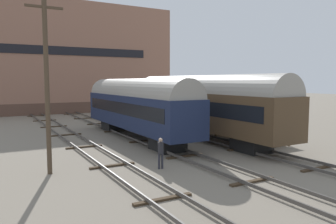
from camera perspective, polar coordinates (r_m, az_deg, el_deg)
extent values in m
plane|color=slate|center=(23.43, -0.98, -6.34)|extent=(200.00, 200.00, 0.00)
cube|color=#4C4742|center=(21.41, -14.19, -7.15)|extent=(0.08, 60.00, 0.16)
cube|color=#4C4742|center=(21.81, -10.52, -6.84)|extent=(0.08, 60.00, 0.16)
cube|color=#3D2D1E|center=(13.59, -0.87, -14.94)|extent=(2.60, 0.24, 0.10)
cube|color=#3D2D1E|center=(18.85, -9.65, -9.18)|extent=(2.60, 0.24, 0.10)
cube|color=#3D2D1E|center=(24.46, -14.38, -5.89)|extent=(2.60, 0.24, 0.10)
cube|color=#3D2D1E|center=(30.21, -17.30, -3.82)|extent=(2.60, 0.24, 0.10)
cube|color=#3D2D1E|center=(36.05, -19.27, -2.41)|extent=(2.60, 0.24, 0.10)
cube|color=#3D2D1E|center=(41.93, -20.69, -1.40)|extent=(2.60, 0.24, 0.10)
cube|color=#3D2D1E|center=(47.84, -21.75, -0.63)|extent=(2.60, 0.24, 0.10)
cube|color=#4C4742|center=(23.07, -2.56, -6.08)|extent=(0.08, 60.00, 0.16)
cube|color=#4C4742|center=(23.73, 0.55, -5.75)|extent=(0.08, 60.00, 0.16)
cube|color=#3D2D1E|center=(16.29, 14.46, -11.63)|extent=(2.60, 0.24, 0.10)
cube|color=#3D2D1E|center=(20.88, 2.94, -7.67)|extent=(2.60, 0.24, 0.10)
cube|color=#3D2D1E|center=(26.05, -4.11, -5.04)|extent=(2.60, 0.24, 0.10)
cube|color=#3D2D1E|center=(31.52, -8.74, -3.26)|extent=(2.60, 0.24, 0.10)
cube|color=#3D2D1E|center=(37.15, -11.97, -2.00)|extent=(2.60, 0.24, 0.10)
cube|color=#3D2D1E|center=(42.88, -14.35, -1.07)|extent=(2.60, 0.24, 0.10)
cube|color=#3D2D1E|center=(48.68, -16.16, -0.36)|extent=(2.60, 0.24, 0.10)
cube|color=#4C4742|center=(25.53, 7.13, -4.99)|extent=(0.08, 60.00, 0.16)
cube|color=#4C4742|center=(26.39, 9.65, -4.68)|extent=(0.08, 60.00, 0.16)
cube|color=#3D2D1E|center=(19.80, 24.68, -8.90)|extent=(2.60, 0.24, 0.10)
cube|color=#3D2D1E|center=(23.72, 12.85, -6.21)|extent=(2.60, 0.24, 0.10)
cube|color=#3D2D1E|center=(28.38, 4.71, -4.18)|extent=(2.60, 0.24, 0.10)
cube|color=#3D2D1E|center=(33.47, -1.02, -2.69)|extent=(2.60, 0.24, 0.10)
cube|color=#3D2D1E|center=(38.82, -5.20, -1.59)|extent=(2.60, 0.24, 0.10)
cube|color=#3D2D1E|center=(44.33, -8.35, -0.75)|extent=(2.60, 0.24, 0.10)
cube|color=#3D2D1E|center=(49.96, -10.80, -0.09)|extent=(2.60, 0.24, 0.10)
cube|color=black|center=(32.47, -9.42, -2.22)|extent=(1.80, 2.40, 1.00)
cube|color=black|center=(22.70, -0.11, -5.44)|extent=(1.80, 2.40, 1.00)
cube|color=#192342|center=(27.26, -5.63, 0.19)|extent=(2.87, 16.65, 2.61)
cube|color=black|center=(27.24, -5.64, 0.85)|extent=(2.91, 15.32, 0.94)
cylinder|color=gray|center=(27.18, -5.66, 2.93)|extent=(2.72, 16.32, 2.72)
cube|color=black|center=(32.88, -0.53, -2.05)|extent=(1.80, 2.40, 1.00)
cube|color=black|center=(23.02, 14.30, -5.45)|extent=(1.80, 2.40, 1.00)
cube|color=#4C3823|center=(27.48, 5.59, 0.48)|extent=(2.98, 18.85, 2.84)
cube|color=black|center=(27.46, 5.60, 1.18)|extent=(3.02, 17.34, 1.02)
cylinder|color=gray|center=(27.40, 5.62, 3.43)|extent=(2.83, 18.47, 2.83)
cube|color=brown|center=(28.98, 10.11, -2.26)|extent=(2.56, 11.92, 0.10)
cylinder|color=brown|center=(24.07, 16.79, -5.17)|extent=(0.20, 0.20, 0.90)
cylinder|color=brown|center=(25.72, 20.31, -4.61)|extent=(0.20, 0.20, 0.90)
cylinder|color=brown|center=(33.10, 2.20, -2.09)|extent=(0.20, 0.20, 0.90)
cylinder|color=brown|center=(34.32, 5.42, -1.84)|extent=(0.20, 0.20, 0.90)
cylinder|color=brown|center=(28.35, 8.32, -3.42)|extent=(0.20, 0.20, 0.90)
cylinder|color=brown|center=(29.77, 11.78, -3.05)|extent=(0.20, 0.20, 0.90)
cube|color=#2D4C33|center=(27.61, 13.37, -1.69)|extent=(1.40, 0.40, 0.06)
cube|color=#2D4C33|center=(27.71, 13.14, -1.13)|extent=(1.40, 0.06, 0.45)
cube|color=black|center=(27.25, 12.44, -2.26)|extent=(0.06, 0.40, 0.40)
cube|color=black|center=(28.05, 14.26, -2.08)|extent=(0.06, 0.40, 0.40)
cylinder|color=#282833|center=(17.98, -1.57, -8.66)|extent=(0.12, 0.12, 0.81)
cylinder|color=#282833|center=(18.07, -1.01, -8.58)|extent=(0.12, 0.12, 0.81)
cylinder|color=#232328|center=(17.86, -1.29, -6.31)|extent=(0.32, 0.32, 0.68)
sphere|color=tan|center=(17.77, -1.30, -4.89)|extent=(0.22, 0.22, 0.22)
cylinder|color=#473828|center=(17.61, -20.36, 5.09)|extent=(0.24, 0.24, 9.56)
cube|color=#473828|center=(17.98, -20.76, 16.74)|extent=(1.80, 0.12, 0.12)
cube|color=brown|center=(56.04, -17.78, 1.13)|extent=(32.99, 12.40, 1.65)
cube|color=#936651|center=(56.07, -18.02, 9.56)|extent=(32.99, 12.40, 14.85)
cube|color=black|center=(49.97, -16.61, 10.14)|extent=(23.09, 0.10, 1.20)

